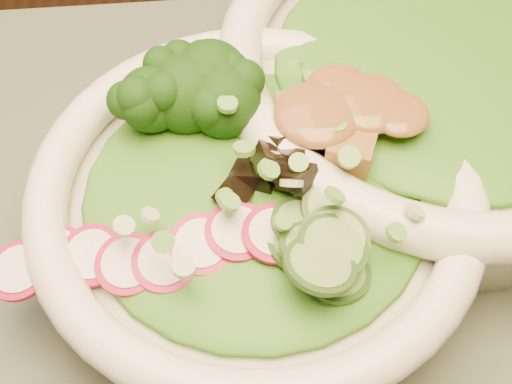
{
  "coord_description": "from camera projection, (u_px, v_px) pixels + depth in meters",
  "views": [
    {
      "loc": [
        -0.16,
        -0.08,
        1.14
      ],
      "look_at": [
        -0.14,
        0.16,
        0.81
      ],
      "focal_mm": 50.0,
      "sensor_mm": 36.0,
      "label": 1
    }
  ],
  "objects": [
    {
      "name": "salad_bowl",
      "position": [
        256.0,
        211.0,
        0.42
      ],
      "size": [
        0.26,
        0.26,
        0.07
      ],
      "rotation": [
        0.0,
        0.0,
        -0.42
      ],
      "color": "white",
      "rests_on": "dining_table"
    },
    {
      "name": "side_bowl",
      "position": [
        444.0,
        83.0,
        0.47
      ],
      "size": [
        0.3,
        0.3,
        0.08
      ],
      "rotation": [
        0.0,
        0.0,
        -0.29
      ],
      "color": "white",
      "rests_on": "dining_table"
    },
    {
      "name": "lettuce_bed",
      "position": [
        256.0,
        191.0,
        0.4
      ],
      "size": [
        0.2,
        0.2,
        0.02
      ],
      "primitive_type": "ellipsoid",
      "color": "#1E5C13",
      "rests_on": "salad_bowl"
    },
    {
      "name": "side_lettuce",
      "position": [
        452.0,
        59.0,
        0.46
      ],
      "size": [
        0.2,
        0.2,
        0.02
      ],
      "primitive_type": "ellipsoid",
      "color": "#1E5C13",
      "rests_on": "side_bowl"
    },
    {
      "name": "broccoli_florets",
      "position": [
        187.0,
        113.0,
        0.42
      ],
      "size": [
        0.1,
        0.09,
        0.04
      ],
      "primitive_type": null,
      "rotation": [
        0.0,
        0.0,
        -0.42
      ],
      "color": "black",
      "rests_on": "salad_bowl"
    },
    {
      "name": "radish_slices",
      "position": [
        165.0,
        253.0,
        0.38
      ],
      "size": [
        0.11,
        0.08,
        0.02
      ],
      "primitive_type": null,
      "rotation": [
        0.0,
        0.0,
        -0.42
      ],
      "color": "#9E0C37",
      "rests_on": "salad_bowl"
    },
    {
      "name": "cucumber_slices",
      "position": [
        332.0,
        256.0,
        0.37
      ],
      "size": [
        0.09,
        0.09,
        0.03
      ],
      "primitive_type": null,
      "rotation": [
        0.0,
        0.0,
        -0.42
      ],
      "color": "#7FA55B",
      "rests_on": "salad_bowl"
    },
    {
      "name": "mushroom_heap",
      "position": [
        272.0,
        166.0,
        0.4
      ],
      "size": [
        0.09,
        0.09,
        0.04
      ],
      "primitive_type": null,
      "rotation": [
        0.0,
        0.0,
        -0.42
      ],
      "color": "black",
      "rests_on": "salad_bowl"
    },
    {
      "name": "tofu_cubes",
      "position": [
        339.0,
        127.0,
        0.42
      ],
      "size": [
        0.1,
        0.09,
        0.03
      ],
      "primitive_type": null,
      "rotation": [
        0.0,
        0.0,
        -0.42
      ],
      "color": "olive",
      "rests_on": "salad_bowl"
    },
    {
      "name": "peanut_sauce",
      "position": [
        341.0,
        113.0,
        0.41
      ],
      "size": [
        0.07,
        0.05,
        0.02
      ],
      "primitive_type": "ellipsoid",
      "color": "brown",
      "rests_on": "tofu_cubes"
    },
    {
      "name": "scallion_garnish",
      "position": [
        256.0,
        166.0,
        0.38
      ],
      "size": [
        0.19,
        0.19,
        0.02
      ],
      "primitive_type": null,
      "color": "#63AF3D",
      "rests_on": "salad_bowl"
    }
  ]
}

